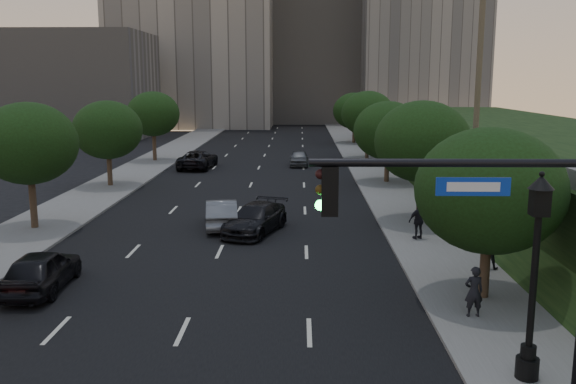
{
  "coord_description": "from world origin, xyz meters",
  "views": [
    {
      "loc": [
        3.69,
        -12.99,
        7.85
      ],
      "look_at": [
        3.24,
        9.86,
        3.6
      ],
      "focal_mm": 38.0,
      "sensor_mm": 36.0,
      "label": 1
    }
  ],
  "objects_px": {
    "pedestrian_c": "(419,220)",
    "pedestrian_b": "(489,249)",
    "sedan_far_left": "(198,159)",
    "pedestrian_a": "(474,292)",
    "traffic_signal_mast": "(529,297)",
    "street_lamp": "(533,287)",
    "sedan_far_right": "(299,158)",
    "sedan_mid_left": "(222,213)",
    "sedan_near_right": "(255,219)",
    "sedan_near_left": "(41,270)"
  },
  "relations": [
    {
      "from": "sedan_mid_left",
      "to": "pedestrian_a",
      "type": "relative_size",
      "value": 2.71
    },
    {
      "from": "sedan_far_left",
      "to": "pedestrian_a",
      "type": "xyz_separation_m",
      "value": [
        14.79,
        -34.46,
        0.2
      ]
    },
    {
      "from": "pedestrian_c",
      "to": "pedestrian_a",
      "type": "bearing_deg",
      "value": 69.87
    },
    {
      "from": "street_lamp",
      "to": "sedan_far_left",
      "type": "relative_size",
      "value": 0.97
    },
    {
      "from": "street_lamp",
      "to": "sedan_near_right",
      "type": "bearing_deg",
      "value": 117.73
    },
    {
      "from": "sedan_near_right",
      "to": "pedestrian_c",
      "type": "distance_m",
      "value": 8.26
    },
    {
      "from": "street_lamp",
      "to": "traffic_signal_mast",
      "type": "bearing_deg",
      "value": -112.67
    },
    {
      "from": "sedan_mid_left",
      "to": "sedan_near_right",
      "type": "distance_m",
      "value": 2.23
    },
    {
      "from": "pedestrian_c",
      "to": "sedan_near_left",
      "type": "bearing_deg",
      "value": 5.53
    },
    {
      "from": "pedestrian_b",
      "to": "sedan_near_right",
      "type": "bearing_deg",
      "value": -5.45
    },
    {
      "from": "street_lamp",
      "to": "sedan_near_left",
      "type": "bearing_deg",
      "value": 156.47
    },
    {
      "from": "traffic_signal_mast",
      "to": "pedestrian_b",
      "type": "relative_size",
      "value": 4.41
    },
    {
      "from": "pedestrian_a",
      "to": "sedan_mid_left",
      "type": "bearing_deg",
      "value": -56.66
    },
    {
      "from": "sedan_far_right",
      "to": "pedestrian_b",
      "type": "distance_m",
      "value": 32.04
    },
    {
      "from": "pedestrian_c",
      "to": "pedestrian_b",
      "type": "bearing_deg",
      "value": 93.86
    },
    {
      "from": "pedestrian_b",
      "to": "pedestrian_a",
      "type": "bearing_deg",
      "value": 94.39
    },
    {
      "from": "sedan_near_left",
      "to": "traffic_signal_mast",
      "type": "bearing_deg",
      "value": 141.71
    },
    {
      "from": "street_lamp",
      "to": "sedan_near_left",
      "type": "relative_size",
      "value": 1.21
    },
    {
      "from": "sedan_mid_left",
      "to": "sedan_near_right",
      "type": "height_order",
      "value": "sedan_mid_left"
    },
    {
      "from": "sedan_near_left",
      "to": "sedan_far_right",
      "type": "height_order",
      "value": "sedan_near_left"
    },
    {
      "from": "street_lamp",
      "to": "sedan_mid_left",
      "type": "relative_size",
      "value": 1.22
    },
    {
      "from": "traffic_signal_mast",
      "to": "pedestrian_a",
      "type": "relative_size",
      "value": 4.11
    },
    {
      "from": "traffic_signal_mast",
      "to": "pedestrian_a",
      "type": "xyz_separation_m",
      "value": [
        1.23,
        7.74,
        -2.67
      ]
    },
    {
      "from": "sedan_far_right",
      "to": "pedestrian_a",
      "type": "bearing_deg",
      "value": -79.91
    },
    {
      "from": "sedan_mid_left",
      "to": "sedan_far_left",
      "type": "distance_m",
      "value": 22.34
    },
    {
      "from": "traffic_signal_mast",
      "to": "sedan_far_left",
      "type": "relative_size",
      "value": 1.21
    },
    {
      "from": "sedan_mid_left",
      "to": "pedestrian_c",
      "type": "height_order",
      "value": "pedestrian_c"
    },
    {
      "from": "traffic_signal_mast",
      "to": "street_lamp",
      "type": "distance_m",
      "value": 3.97
    },
    {
      "from": "street_lamp",
      "to": "sedan_far_left",
      "type": "height_order",
      "value": "street_lamp"
    },
    {
      "from": "sedan_far_left",
      "to": "pedestrian_a",
      "type": "bearing_deg",
      "value": 118.09
    },
    {
      "from": "pedestrian_a",
      "to": "pedestrian_c",
      "type": "height_order",
      "value": "pedestrian_c"
    },
    {
      "from": "traffic_signal_mast",
      "to": "sedan_far_right",
      "type": "height_order",
      "value": "traffic_signal_mast"
    },
    {
      "from": "sedan_near_left",
      "to": "sedan_far_right",
      "type": "bearing_deg",
      "value": -108.07
    },
    {
      "from": "sedan_near_left",
      "to": "pedestrian_c",
      "type": "distance_m",
      "value": 17.12
    },
    {
      "from": "traffic_signal_mast",
      "to": "sedan_near_right",
      "type": "height_order",
      "value": "traffic_signal_mast"
    },
    {
      "from": "sedan_near_right",
      "to": "pedestrian_b",
      "type": "height_order",
      "value": "pedestrian_b"
    },
    {
      "from": "pedestrian_c",
      "to": "sedan_far_right",
      "type": "bearing_deg",
      "value": -97.06
    },
    {
      "from": "traffic_signal_mast",
      "to": "sedan_far_right",
      "type": "distance_m",
      "value": 44.37
    },
    {
      "from": "street_lamp",
      "to": "sedan_far_left",
      "type": "distance_m",
      "value": 41.52
    },
    {
      "from": "sedan_far_right",
      "to": "pedestrian_b",
      "type": "relative_size",
      "value": 2.63
    },
    {
      "from": "traffic_signal_mast",
      "to": "sedan_mid_left",
      "type": "distance_m",
      "value": 22.36
    },
    {
      "from": "sedan_mid_left",
      "to": "pedestrian_a",
      "type": "distance_m",
      "value": 16.08
    },
    {
      "from": "sedan_far_left",
      "to": "pedestrian_a",
      "type": "relative_size",
      "value": 3.41
    },
    {
      "from": "street_lamp",
      "to": "pedestrian_a",
      "type": "bearing_deg",
      "value": 93.31
    },
    {
      "from": "sedan_near_left",
      "to": "sedan_near_right",
      "type": "height_order",
      "value": "sedan_near_left"
    },
    {
      "from": "sedan_near_right",
      "to": "sedan_near_left",
      "type": "bearing_deg",
      "value": -111.25
    },
    {
      "from": "street_lamp",
      "to": "sedan_far_right",
      "type": "bearing_deg",
      "value": 98.48
    },
    {
      "from": "sedan_near_right",
      "to": "street_lamp",
      "type": "bearing_deg",
      "value": -43.7
    },
    {
      "from": "street_lamp",
      "to": "sedan_far_left",
      "type": "xyz_separation_m",
      "value": [
        -15.04,
        38.66,
        -1.83
      ]
    },
    {
      "from": "pedestrian_c",
      "to": "sedan_mid_left",
      "type": "bearing_deg",
      "value": -35.15
    }
  ]
}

